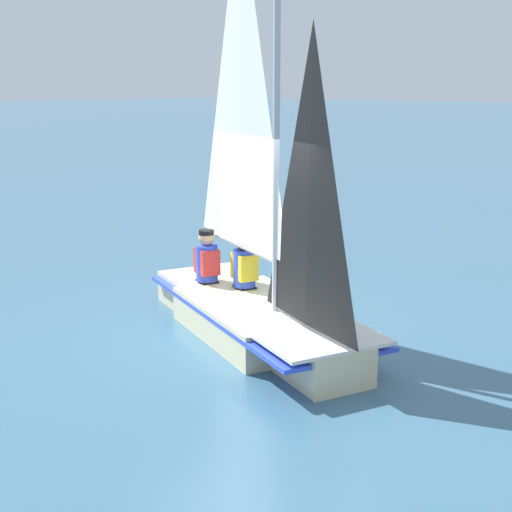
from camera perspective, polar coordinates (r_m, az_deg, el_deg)
name	(u,v)px	position (r m, az deg, el deg)	size (l,w,h in m)	color
ground_plane	(256,335)	(9.12, 0.00, -6.32)	(260.00, 260.00, 0.00)	#38607A
sailboat_main	(256,277)	(8.90, -0.03, -1.71)	(2.84, 4.23, 5.44)	beige
sailor_helm	(244,273)	(9.57, -0.93, -1.40)	(0.39, 0.41, 1.16)	black
sailor_crew	(207,268)	(9.87, -3.95, -0.96)	(0.39, 0.41, 1.16)	black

